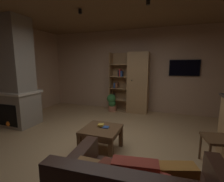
% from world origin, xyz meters
% --- Properties ---
extents(floor, '(6.30, 5.53, 0.02)m').
position_xyz_m(floor, '(0.00, 0.00, -0.01)').
color(floor, tan).
rests_on(floor, ground).
extents(wall_back, '(6.42, 0.06, 2.74)m').
position_xyz_m(wall_back, '(0.00, 2.80, 1.37)').
color(wall_back, tan).
rests_on(wall_back, ground).
extents(window_pane_back, '(0.79, 0.01, 0.80)m').
position_xyz_m(window_pane_back, '(-0.33, 2.76, 1.29)').
color(window_pane_back, white).
extents(stone_fireplace, '(0.94, 0.78, 2.74)m').
position_xyz_m(stone_fireplace, '(-2.60, 0.36, 1.24)').
color(stone_fireplace, gray).
rests_on(stone_fireplace, ground).
extents(bookshelf_cabinet, '(1.29, 0.41, 1.98)m').
position_xyz_m(bookshelf_cabinet, '(0.06, 2.52, 0.99)').
color(bookshelf_cabinet, '#A87F51').
rests_on(bookshelf_cabinet, ground).
extents(coffee_table, '(0.66, 0.66, 0.45)m').
position_xyz_m(coffee_table, '(-0.01, -0.14, 0.36)').
color(coffee_table, brown).
rests_on(coffee_table, ground).
extents(table_book_0, '(0.13, 0.11, 0.02)m').
position_xyz_m(table_book_0, '(0.05, -0.10, 0.46)').
color(table_book_0, '#2D4C8C').
rests_on(table_book_0, coffee_table).
extents(table_book_1, '(0.12, 0.12, 0.03)m').
position_xyz_m(table_book_1, '(-0.05, -0.08, 0.48)').
color(table_book_1, gold).
rests_on(table_book_1, coffee_table).
extents(potted_floor_plant, '(0.32, 0.32, 0.60)m').
position_xyz_m(potted_floor_plant, '(-0.70, 2.35, 0.31)').
color(potted_floor_plant, '#B77051').
rests_on(potted_floor_plant, ground).
extents(wall_mounted_tv, '(0.88, 0.06, 0.49)m').
position_xyz_m(wall_mounted_tv, '(1.52, 2.73, 1.49)').
color(wall_mounted_tv, black).
extents(track_light_spot_0, '(0.07, 0.07, 0.09)m').
position_xyz_m(track_light_spot_0, '(-2.27, 0.40, 2.67)').
color(track_light_spot_0, black).
extents(track_light_spot_1, '(0.07, 0.07, 0.09)m').
position_xyz_m(track_light_spot_1, '(-0.70, 0.41, 2.67)').
color(track_light_spot_1, black).
extents(track_light_spot_2, '(0.07, 0.07, 0.09)m').
position_xyz_m(track_light_spot_2, '(0.68, 0.37, 2.67)').
color(track_light_spot_2, black).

